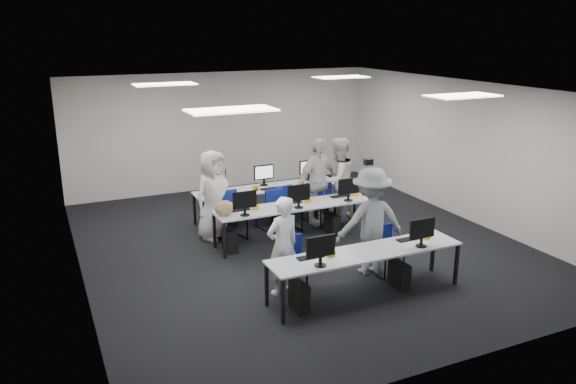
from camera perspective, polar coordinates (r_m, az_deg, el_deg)
name	(u,v)px	position (r m, az deg, el deg)	size (l,w,h in m)	color
room	(299,169)	(10.56, 1.15, 2.34)	(9.00, 9.02, 3.00)	black
ceiling_panels	(300,89)	(10.30, 1.20, 10.38)	(5.20, 4.60, 0.02)	white
desk_front	(366,254)	(8.82, 7.95, -6.30)	(3.20, 0.70, 0.73)	silver
desk_mid	(295,208)	(10.96, 0.68, -1.59)	(3.20, 0.70, 0.73)	silver
desk_back	(267,190)	(12.18, -2.14, 0.25)	(3.20, 0.70, 0.73)	silver
equipment_front	(355,276)	(8.84, 6.87, -8.48)	(2.51, 0.41, 1.19)	#0E37B6
equipment_mid	(286,225)	(10.97, -0.19, -3.35)	(2.91, 0.41, 1.19)	white
equipment_back	(275,202)	(12.36, -1.33, -1.06)	(2.91, 0.41, 1.19)	white
chair_0	(292,274)	(9.05, 0.36, -8.31)	(0.52, 0.55, 0.88)	navy
chair_1	(387,259)	(9.76, 10.00, -6.77)	(0.42, 0.46, 0.84)	navy
chair_2	(232,224)	(11.24, -5.72, -3.27)	(0.53, 0.57, 0.95)	navy
chair_3	(288,216)	(11.67, -0.01, -2.50)	(0.49, 0.53, 0.90)	navy
chair_4	(321,212)	(12.04, 3.38, -2.05)	(0.49, 0.52, 0.83)	navy
chair_5	(222,220)	(11.48, -6.77, -2.87)	(0.48, 0.52, 0.94)	navy
chair_6	(270,215)	(11.76, -1.88, -2.38)	(0.50, 0.53, 0.89)	navy
chair_7	(317,207)	(12.23, 2.96, -1.58)	(0.58, 0.61, 0.93)	navy
handbag	(224,208)	(10.35, -6.50, -1.64)	(0.36, 0.23, 0.29)	#A77A56
student_0	(283,246)	(8.76, -0.54, -5.48)	(0.58, 0.38, 1.60)	silver
student_1	(338,180)	(12.10, 5.07, 1.23)	(0.89, 0.69, 1.82)	silver
student_2	(214,195)	(11.12, -7.58, -0.32)	(0.87, 0.57, 1.79)	silver
student_3	(318,182)	(11.85, 3.02, 1.04)	(1.09, 0.45, 1.86)	silver
photographer	(371,221)	(9.55, 8.40, -2.97)	(1.19, 0.69, 1.85)	slate
dslr_camera	(368,162)	(9.43, 8.17, 3.04)	(0.14, 0.18, 0.10)	black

